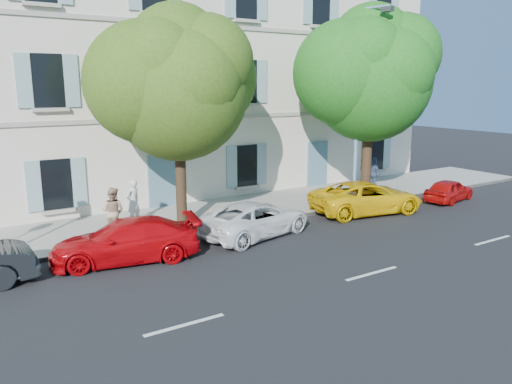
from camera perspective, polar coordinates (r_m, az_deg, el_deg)
ground at (r=18.12m, az=4.04°, el=-5.38°), size 90.00×90.00×0.00m
sidewalk at (r=21.69m, az=-2.96°, el=-2.20°), size 36.00×4.50×0.15m
kerb at (r=19.89m, az=0.13°, el=-3.50°), size 36.00×0.16×0.16m
building at (r=26.19m, az=-9.49°, el=13.20°), size 28.00×7.00×12.00m
car_red_coupe at (r=16.22m, az=-14.66°, el=-5.40°), size 4.87×2.79×1.33m
car_white_coupe at (r=18.31m, az=-0.12°, el=-3.09°), size 4.92×3.09×1.27m
car_yellow_supercar at (r=22.05m, az=12.54°, el=-0.60°), size 5.31×3.16×1.38m
car_red_hatchback at (r=25.46m, az=21.20°, el=0.20°), size 3.36×1.92×1.08m
tree_left at (r=18.54m, az=-8.91°, el=11.36°), size 5.10×5.10×7.91m
tree_right at (r=23.69m, az=12.93°, el=12.30°), size 5.55×5.55×8.54m
street_lamp at (r=22.80m, az=11.87°, el=10.68°), size 0.42×1.82×8.50m
pedestrian_a at (r=19.81m, az=-13.86°, el=-1.10°), size 0.76×0.67×1.75m
pedestrian_b at (r=18.47m, az=-16.03°, el=-2.17°), size 1.08×1.07×1.76m
pedestrian_c at (r=26.33m, az=13.31°, el=2.07°), size 0.59×1.04×1.68m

